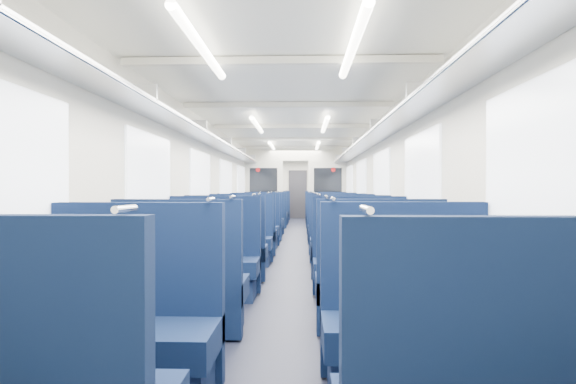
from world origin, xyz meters
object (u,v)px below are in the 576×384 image
Objects in this scene: seat_2 at (130,336)px; seat_26 at (276,211)px; seat_24 at (274,213)px; seat_18 at (264,222)px; seat_12 at (248,236)px; seat_19 at (327,222)px; seat_27 at (319,211)px; seat_3 at (407,330)px; seat_14 at (254,230)px; seat_13 at (337,235)px; seat_22 at (272,215)px; seat_21 at (323,217)px; seat_6 at (213,265)px; seat_10 at (240,242)px; seat_25 at (320,213)px; seat_8 at (227,253)px; seat_4 at (182,291)px; seat_17 at (330,225)px; seat_23 at (322,215)px; seat_7 at (361,267)px; bulkhead at (296,189)px; end_door at (298,194)px; seat_16 at (260,225)px; seat_15 at (332,229)px; seat_5 at (378,290)px; seat_9 at (349,252)px.

seat_2 is 14.77m from seat_26.
seat_18 is at bearing -90.00° from seat_24.
seat_12 is 3.97m from seat_19.
seat_3 is at bearing -90.00° from seat_27.
seat_14 is at bearing -101.87° from seat_27.
seat_26 is (0.00, 9.08, 0.00)m from seat_12.
seat_22 is at bearing 104.07° from seat_13.
seat_2 is 1.00× the size of seat_21.
seat_6 is 1.00× the size of seat_12.
seat_10 is 9.08m from seat_25.
seat_8 is at bearing -90.00° from seat_24.
seat_19 is (0.00, 9.13, 0.00)m from seat_3.
seat_14 is 6.71m from seat_24.
seat_24 is 1.00× the size of seat_26.
seat_4 is 1.00× the size of seat_13.
seat_14 is at bearing -142.84° from seat_17.
seat_23 is at bearing 82.42° from seat_2.
seat_7 and seat_19 have the same top height.
seat_21 is at bearing 61.73° from bulkhead.
bulkhead is 2.38× the size of seat_6.
seat_13 is at bearing -90.00° from seat_21.
seat_8 is at bearing -90.00° from seat_22.
end_door is 8.09m from seat_16.
seat_22 is at bearing 90.00° from seat_16.
seat_16 is at bearing 90.00° from seat_10.
seat_21 and seat_24 have the same top height.
seat_21 is at bearing -54.16° from seat_24.
seat_2 and seat_4 have the same top height.
seat_10 and seat_15 have the same top height.
seat_22 is at bearing 90.00° from seat_12.
seat_3 is 13.45m from seat_25.
seat_25 is 1.00× the size of seat_26.
seat_5 is (0.83, -8.44, -0.87)m from bulkhead.
seat_7 is at bearing -76.36° from seat_18.
seat_3 and seat_27 have the same top height.
seat_3 is 13.49m from seat_24.
seat_2 is 1.00× the size of seat_12.
seat_2 is 1.00× the size of seat_15.
seat_3 is at bearing -82.29° from seat_22.
seat_5 is 1.00× the size of seat_24.
seat_3 and seat_8 have the same top height.
seat_10 is 10.07m from seat_26.
seat_2 is at bearing -90.00° from seat_12.
seat_10 is 10.18m from seat_27.
seat_18 is at bearing 90.00° from seat_12.
seat_26 is at bearing 103.98° from seat_17.
seat_9 is at bearing -73.65° from seat_18.
seat_5 is at bearing -90.00° from seat_17.
seat_14 is at bearing -90.00° from seat_24.
seat_13 is (0.00, 4.54, 0.00)m from seat_5.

